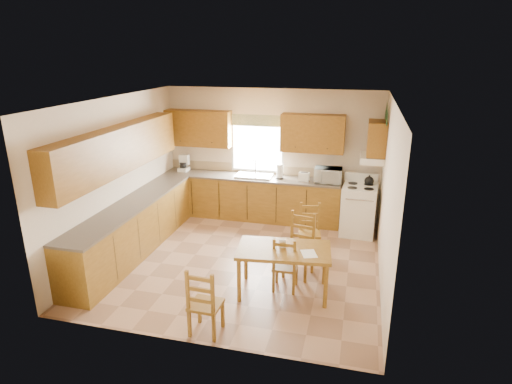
% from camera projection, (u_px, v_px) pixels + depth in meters
% --- Properties ---
extents(floor, '(4.50, 4.50, 0.00)m').
position_uv_depth(floor, '(243.00, 260.00, 7.32)').
color(floor, '#A27A5C').
rests_on(floor, ground).
extents(ceiling, '(4.50, 4.50, 0.00)m').
position_uv_depth(ceiling, '(242.00, 100.00, 6.47)').
color(ceiling, olive).
rests_on(ceiling, floor).
extents(wall_left, '(4.50, 4.50, 0.00)m').
position_uv_depth(wall_left, '(118.00, 176.00, 7.41)').
color(wall_left, beige).
rests_on(wall_left, floor).
extents(wall_right, '(4.50, 4.50, 0.00)m').
position_uv_depth(wall_right, '(387.00, 196.00, 6.38)').
color(wall_right, beige).
rests_on(wall_right, floor).
extents(wall_back, '(4.50, 4.50, 0.00)m').
position_uv_depth(wall_back, '(272.00, 154.00, 8.97)').
color(wall_back, beige).
rests_on(wall_back, floor).
extents(wall_front, '(4.50, 4.50, 0.00)m').
position_uv_depth(wall_front, '(189.00, 243.00, 4.82)').
color(wall_front, beige).
rests_on(wall_front, floor).
extents(lower_cab_back, '(3.75, 0.60, 0.88)m').
position_uv_depth(lower_cab_back, '(251.00, 198.00, 9.07)').
color(lower_cab_back, brown).
rests_on(lower_cab_back, floor).
extents(lower_cab_left, '(0.60, 3.60, 0.88)m').
position_uv_depth(lower_cab_left, '(134.00, 229.00, 7.49)').
color(lower_cab_left, brown).
rests_on(lower_cab_left, floor).
extents(counter_back, '(3.75, 0.63, 0.04)m').
position_uv_depth(counter_back, '(251.00, 177.00, 8.92)').
color(counter_back, brown).
rests_on(counter_back, lower_cab_back).
extents(counter_left, '(0.63, 3.60, 0.04)m').
position_uv_depth(counter_left, '(131.00, 204.00, 7.35)').
color(counter_left, brown).
rests_on(counter_left, lower_cab_left).
extents(backsplash, '(3.75, 0.01, 0.18)m').
position_uv_depth(backsplash, '(254.00, 169.00, 9.15)').
color(backsplash, '#9F8762').
rests_on(backsplash, counter_back).
extents(upper_cab_back_left, '(1.41, 0.33, 0.75)m').
position_uv_depth(upper_cab_back_left, '(198.00, 128.00, 9.01)').
color(upper_cab_back_left, brown).
rests_on(upper_cab_back_left, wall_back).
extents(upper_cab_back_right, '(1.25, 0.33, 0.75)m').
position_uv_depth(upper_cab_back_right, '(313.00, 133.00, 8.46)').
color(upper_cab_back_right, brown).
rests_on(upper_cab_back_right, wall_back).
extents(upper_cab_left, '(0.33, 3.60, 0.75)m').
position_uv_depth(upper_cab_left, '(119.00, 150.00, 7.08)').
color(upper_cab_left, brown).
rests_on(upper_cab_left, wall_left).
extents(upper_cab_stove, '(0.33, 0.62, 0.62)m').
position_uv_depth(upper_cab_stove, '(377.00, 138.00, 7.76)').
color(upper_cab_stove, brown).
rests_on(upper_cab_stove, wall_right).
extents(range_hood, '(0.44, 0.62, 0.12)m').
position_uv_depth(range_hood, '(372.00, 158.00, 7.90)').
color(range_hood, silver).
rests_on(range_hood, wall_right).
extents(window_frame, '(1.13, 0.02, 1.18)m').
position_uv_depth(window_frame, '(257.00, 144.00, 8.95)').
color(window_frame, silver).
rests_on(window_frame, wall_back).
extents(window_pane, '(1.05, 0.01, 1.10)m').
position_uv_depth(window_pane, '(257.00, 144.00, 8.94)').
color(window_pane, white).
rests_on(window_pane, wall_back).
extents(window_valance, '(1.19, 0.01, 0.24)m').
position_uv_depth(window_valance, '(257.00, 121.00, 8.76)').
color(window_valance, '#40572B').
rests_on(window_valance, wall_back).
extents(sink_basin, '(0.75, 0.45, 0.04)m').
position_uv_depth(sink_basin, '(254.00, 176.00, 8.89)').
color(sink_basin, silver).
rests_on(sink_basin, counter_back).
extents(pine_decal_a, '(0.22, 0.22, 0.36)m').
position_uv_depth(pine_decal_a, '(388.00, 114.00, 7.29)').
color(pine_decal_a, '#153419').
rests_on(pine_decal_a, wall_right).
extents(pine_decal_b, '(0.22, 0.22, 0.36)m').
position_uv_depth(pine_decal_b, '(387.00, 110.00, 7.57)').
color(pine_decal_b, '#153419').
rests_on(pine_decal_b, wall_right).
extents(pine_decal_c, '(0.22, 0.22, 0.36)m').
position_uv_depth(pine_decal_c, '(386.00, 110.00, 7.88)').
color(pine_decal_c, '#153419').
rests_on(pine_decal_c, wall_right).
extents(stove, '(0.68, 0.70, 0.95)m').
position_uv_depth(stove, '(359.00, 211.00, 8.26)').
color(stove, silver).
rests_on(stove, floor).
extents(coffeemaker, '(0.30, 0.32, 0.36)m').
position_uv_depth(coffeemaker, '(183.00, 163.00, 9.25)').
color(coffeemaker, silver).
rests_on(coffeemaker, counter_back).
extents(paper_towel, '(0.14, 0.14, 0.30)m').
position_uv_depth(paper_towel, '(280.00, 171.00, 8.73)').
color(paper_towel, white).
rests_on(paper_towel, counter_back).
extents(toaster, '(0.22, 0.15, 0.17)m').
position_uv_depth(toaster, '(304.00, 177.00, 8.58)').
color(toaster, silver).
rests_on(toaster, counter_back).
extents(microwave, '(0.51, 0.37, 0.30)m').
position_uv_depth(microwave, '(328.00, 175.00, 8.46)').
color(microwave, silver).
rests_on(microwave, counter_back).
extents(dining_table, '(1.41, 0.91, 0.71)m').
position_uv_depth(dining_table, '(283.00, 271.00, 6.25)').
color(dining_table, brown).
rests_on(dining_table, floor).
extents(chair_near_left, '(0.40, 0.38, 0.92)m').
position_uv_depth(chair_near_left, '(206.00, 300.00, 5.33)').
color(chair_near_left, brown).
rests_on(chair_near_left, floor).
extents(chair_near_right, '(0.37, 0.35, 0.86)m').
position_uv_depth(chair_near_right, '(285.00, 263.00, 6.33)').
color(chair_near_right, brown).
rests_on(chair_near_right, floor).
extents(chair_far_left, '(0.43, 0.41, 0.90)m').
position_uv_depth(chair_far_left, '(310.00, 230.00, 7.43)').
color(chair_far_left, brown).
rests_on(chair_far_left, floor).
extents(chair_far_right, '(0.49, 0.48, 1.01)m').
position_uv_depth(chair_far_right, '(299.00, 246.00, 6.69)').
color(chair_far_right, brown).
rests_on(chair_far_right, floor).
extents(table_paper, '(0.28, 0.32, 0.00)m').
position_uv_depth(table_paper, '(309.00, 254.00, 5.98)').
color(table_paper, white).
rests_on(table_paper, dining_table).
extents(table_card, '(0.10, 0.05, 0.13)m').
position_uv_depth(table_card, '(283.00, 244.00, 6.14)').
color(table_card, white).
rests_on(table_card, dining_table).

